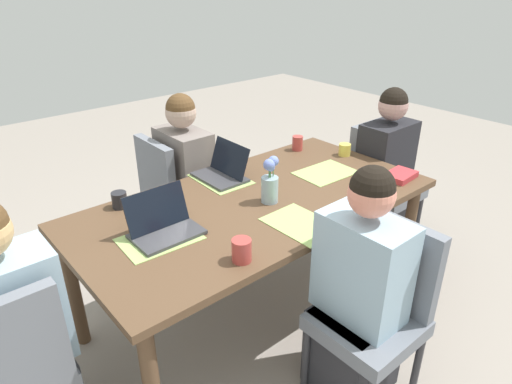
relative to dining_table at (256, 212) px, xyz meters
The scene contains 23 objects.
ground_plane 0.68m from the dining_table, ahead, with size 10.00×10.00×0.00m, color gray.
dining_table is the anchor object (origin of this frame).
chair_head_left_left_near 1.36m from the dining_table, behind, with size 0.44×0.44×0.90m.
person_head_left_left_near 1.30m from the dining_table, behind, with size 0.40×0.36×1.19m.
chair_near_left_mid 0.81m from the dining_table, 84.82° to the right, with size 0.44×0.44×0.90m.
person_near_left_mid 0.75m from the dining_table, 90.24° to the right, with size 0.36×0.40×1.19m.
chair_head_right_left_far 1.29m from the dining_table, ahead, with size 0.44×0.44×0.90m.
person_head_right_left_far 1.22m from the dining_table, ahead, with size 0.40×0.36×1.19m.
chair_far_right_near 0.87m from the dining_table, 92.58° to the left, with size 0.44×0.44×0.90m.
person_far_right_near 0.80m from the dining_table, 87.35° to the left, with size 0.36×0.40×1.19m.
flower_vase 0.21m from the dining_table, 51.53° to the right, with size 0.10×0.09×0.26m.
placemat_head_left_left_near 0.61m from the dining_table, behind, with size 0.36×0.26×0.00m, color #9EBC66.
placemat_near_left_mid 0.36m from the dining_table, 90.22° to the right, with size 0.36×0.26×0.00m, color #9EBC66.
placemat_head_right_left_far 0.58m from the dining_table, ahead, with size 0.36×0.26×0.00m, color #9EBC66.
placemat_far_right_near 0.36m from the dining_table, 87.29° to the left, with size 0.36×0.26×0.00m, color #9EBC66.
laptop_far_right_near 0.38m from the dining_table, 83.71° to the left, with size 0.22×0.32×0.21m.
laptop_head_left_left_near 0.58m from the dining_table, behind, with size 0.32×0.22×0.21m.
coffee_mug_near_left 0.74m from the dining_table, 145.89° to the left, with size 0.08×0.08×0.09m, color #232328.
coffee_mug_near_right 0.75m from the dining_table, 21.66° to the right, with size 0.09×0.09×0.09m, color #DBC64C.
coffee_mug_centre_left 0.84m from the dining_table, 28.86° to the left, with size 0.07×0.07×0.10m, color #AD3D38.
coffee_mug_centre_right 0.91m from the dining_table, ahead, with size 0.08×0.08×0.08m, color #DBC64C.
coffee_mug_far_left 0.59m from the dining_table, 136.75° to the right, with size 0.09×0.09×0.11m, color #AD3D38.
book_red_cover 0.93m from the dining_table, 22.07° to the right, with size 0.20×0.14×0.04m, color #B73338.
Camera 1 is at (-1.45, -1.69, 1.90)m, focal length 31.86 mm.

